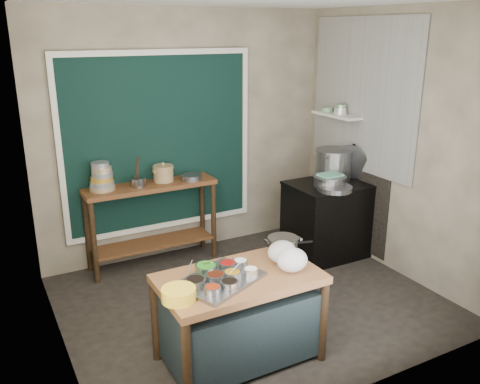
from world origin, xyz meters
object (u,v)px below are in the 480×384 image
prep_table (239,318)px  stock_pot (333,164)px  stove_block (328,220)px  steamer (330,181)px  condiment_tray (219,280)px  ceramic_crock (163,174)px  utensil_cup (138,182)px  yellow_basin (179,294)px  saucepan (283,246)px  back_counter (152,224)px

prep_table → stock_pot: stock_pot is taller
stove_block → steamer: 0.53m
condiment_tray → steamer: steamer is taller
ceramic_crock → stock_pot: stock_pot is taller
utensil_cup → stock_pot: 2.26m
utensil_cup → stock_pot: size_ratio=0.38×
yellow_basin → saucepan: (1.07, 0.31, 0.03)m
prep_table → back_counter: 2.03m
yellow_basin → utensil_cup: (0.39, 2.13, 0.20)m
utensil_cup → prep_table: bearing=-85.4°
utensil_cup → ceramic_crock: (0.31, 0.06, 0.03)m
saucepan → ceramic_crock: bearing=116.7°
back_counter → yellow_basin: back_counter is taller
condiment_tray → ceramic_crock: bearing=81.0°
yellow_basin → stock_pot: (2.58, 1.58, 0.26)m
stove_block → saucepan: (-1.36, -1.12, 0.40)m
ceramic_crock → yellow_basin: bearing=-107.8°
back_counter → steamer: size_ratio=3.79×
stove_block → condiment_tray: size_ratio=1.46×
saucepan → steamer: bearing=54.2°
condiment_tray → saucepan: bearing=16.2°
back_counter → yellow_basin: bearing=-103.8°
prep_table → stove_block: size_ratio=1.39×
prep_table → saucepan: size_ratio=4.68×
stove_block → steamer: bearing=-131.1°
utensil_cup → ceramic_crock: bearing=11.3°
yellow_basin → steamer: 2.71m
yellow_basin → stock_pot: bearing=31.4°
condiment_tray → ceramic_crock: ceramic_crock is taller
prep_table → yellow_basin: yellow_basin is taller
ceramic_crock → back_counter: bearing=-169.7°
prep_table → stock_pot: bearing=35.4°
stove_block → yellow_basin: size_ratio=3.68×
prep_table → utensil_cup: (-0.16, 2.00, 0.63)m
prep_table → ceramic_crock: 2.17m
stock_pot → utensil_cup: bearing=165.9°
stove_block → yellow_basin: (-2.43, -1.43, 0.37)m
steamer → condiment_tray: bearing=-148.2°
prep_table → back_counter: (-0.02, 2.03, 0.10)m
stove_block → saucepan: size_ratio=3.37×
yellow_basin → ceramic_crock: size_ratio=1.02×
utensil_cup → steamer: bearing=-22.0°
prep_table → back_counter: size_ratio=0.86×
yellow_basin → saucepan: bearing=16.4°
condiment_tray → steamer: (1.98, 1.23, 0.18)m
saucepan → condiment_tray: bearing=-148.2°
yellow_basin → utensil_cup: bearing=79.6°
prep_table → ceramic_crock: bearing=85.8°
prep_table → condiment_tray: condiment_tray is taller
steamer → back_counter: bearing=155.7°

